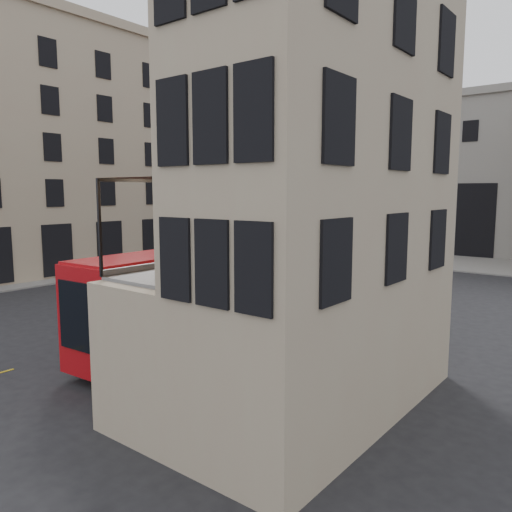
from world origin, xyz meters
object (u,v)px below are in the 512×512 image
Objects in this scene: car_a at (232,276)px; pedestrian_d at (409,263)px; pedestrian_a at (230,252)px; street_lamp_b at (360,237)px; pedestrian_e at (179,259)px; cafe_chair_a at (189,269)px; traffic_light_far at (257,236)px; cafe_chair_d at (333,247)px; car_c at (218,261)px; car_b at (348,270)px; traffic_light_near at (275,265)px; cyclist at (301,274)px; cafe_table_near at (190,255)px; cafe_chair_c at (276,256)px; pedestrian_b at (343,253)px; street_lamp_a at (174,243)px; cafe_table_mid at (221,248)px; cafe_table_far at (274,242)px; bicycle at (286,295)px; bus_near at (189,294)px; cafe_chair_b at (270,258)px; bus_far at (313,236)px; pedestrian_c at (404,249)px.

pedestrian_d is at bearing 75.55° from car_a.
street_lamp_b is at bearing 17.02° from pedestrian_a.
pedestrian_e is 32.80m from cafe_chair_a.
cafe_chair_d is (22.66, -23.95, 2.46)m from traffic_light_far.
car_c is 5.61× the size of cafe_chair_a.
car_b is 5.12× the size of cafe_chair_d.
traffic_light_near is 6.31m from cyclist.
cafe_chair_c reaches higher than cafe_table_near.
cafe_chair_d reaches higher than pedestrian_b.
street_lamp_a is 30.64m from cafe_table_near.
cafe_table_mid is 3.28m from cafe_table_far.
car_a is at bearing 127.33° from cafe_table_near.
car_a is (-0.95, -19.38, -1.65)m from street_lamp_b.
car_a is 14.68m from pedestrian_a.
cafe_table_near is 0.71× the size of cafe_chair_c.
pedestrian_b is at bearing -2.78° from bicycle.
cafe_chair_a is at bearing 148.41° from pedestrian_d.
car_b is at bearing -122.08° from pedestrian_b.
street_lamp_a is 0.46× the size of bus_near.
cafe_table_far is 0.69× the size of cafe_chair_b.
bicycle is 5.63m from cyclist.
street_lamp_b is 1.22× the size of car_a.
cafe_chair_b is (13.67, -34.22, 2.50)m from street_lamp_b.
car_b is (5.65, 7.94, 0.05)m from car_a.
street_lamp_b is at bearing 55.49° from street_lamp_a.
bicycle is 12.77m from cafe_chair_d.
pedestrian_d is (17.96, 3.52, 0.03)m from pedestrian_a.
traffic_light_far is 15.71m from car_a.
cafe_table_far reaches higher than traffic_light_near.
car_a is 6.44× the size of cafe_table_near.
cafe_chair_a reaches higher than car_b.
street_lamp_a is 7.86× the size of cafe_table_near.
cafe_chair_b is 1.03× the size of cafe_chair_c.
pedestrian_c is at bearing 61.10° from bus_far.
bicycle is at bearing 61.12° from traffic_light_near.
car_a is 4.63× the size of cafe_chair_d.
pedestrian_c is at bearing 46.45° from traffic_light_far.
cafe_chair_b is at bearing -18.24° from bus_near.
car_c is at bearing 131.16° from cafe_chair_a.
car_a is (10.05, -3.38, -1.65)m from street_lamp_a.
bus_near is at bearing -136.41° from pedestrian_b.
cyclist is at bearing 127.28° from cafe_chair_d.
pedestrian_a is (-3.53, 5.70, 0.05)m from car_c.
cafe_table_far is at bearing 99.54° from pedestrian_c.
cafe_chair_d is at bearing 74.08° from cafe_table_near.
street_lamp_a is 7.96× the size of cafe_table_far.
traffic_light_near is 17.14m from pedestrian_e.
cafe_table_far is (6.15, -9.71, 4.62)m from bicycle.
pedestrian_e is at bearing 110.66° from cyclist.
cafe_chair_b reaches higher than car_c.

